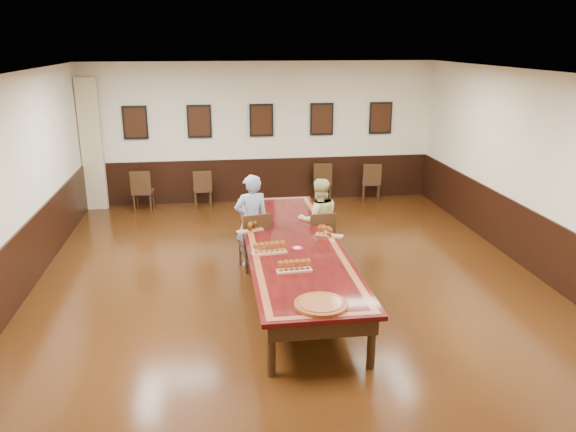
{
  "coord_description": "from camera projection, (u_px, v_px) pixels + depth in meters",
  "views": [
    {
      "loc": [
        -1.15,
        -7.84,
        3.66
      ],
      "look_at": [
        0.0,
        0.5,
        1.0
      ],
      "focal_mm": 35.0,
      "sensor_mm": 36.0,
      "label": 1
    }
  ],
  "objects": [
    {
      "name": "spare_chair_c",
      "position": [
        323.0,
        181.0,
        13.27
      ],
      "size": [
        0.53,
        0.56,
        0.91
      ],
      "primitive_type": null,
      "rotation": [
        0.0,
        0.0,
        2.89
      ],
      "color": "black",
      "rests_on": "floor"
    },
    {
      "name": "conference_table",
      "position": [
        293.0,
        250.0,
        8.47
      ],
      "size": [
        1.4,
        5.0,
        0.76
      ],
      "color": "black",
      "rests_on": "floor"
    },
    {
      "name": "spare_chair_a",
      "position": [
        143.0,
        190.0,
        12.41
      ],
      "size": [
        0.47,
        0.51,
        0.93
      ],
      "primitive_type": null,
      "rotation": [
        0.0,
        0.0,
        3.07
      ],
      "color": "black",
      "rests_on": "floor"
    },
    {
      "name": "person_woman",
      "position": [
        319.0,
        220.0,
        9.51
      ],
      "size": [
        0.75,
        0.6,
        1.45
      ],
      "primitive_type": "imported",
      "rotation": [
        0.0,
        0.0,
        3.2
      ],
      "color": "#D3D284",
      "rests_on": "floor"
    },
    {
      "name": "wall_right",
      "position": [
        548.0,
        178.0,
        8.7
      ],
      "size": [
        0.02,
        10.0,
        3.2
      ],
      "primitive_type": "cube",
      "color": "beige",
      "rests_on": "floor"
    },
    {
      "name": "wall_back",
      "position": [
        261.0,
        133.0,
        12.91
      ],
      "size": [
        8.0,
        0.02,
        3.2
      ],
      "primitive_type": "cube",
      "color": "beige",
      "rests_on": "floor"
    },
    {
      "name": "wall_front",
      "position": [
        410.0,
        390.0,
        3.44
      ],
      "size": [
        8.0,
        0.02,
        3.2
      ],
      "primitive_type": "cube",
      "color": "beige",
      "rests_on": "floor"
    },
    {
      "name": "flight_c",
      "position": [
        269.0,
        248.0,
        7.93
      ],
      "size": [
        0.51,
        0.22,
        0.18
      ],
      "color": "#A26944",
      "rests_on": "conference_table"
    },
    {
      "name": "person_man",
      "position": [
        252.0,
        221.0,
        9.27
      ],
      "size": [
        0.64,
        0.49,
        1.58
      ],
      "primitive_type": "imported",
      "rotation": [
        0.0,
        0.0,
        3.34
      ],
      "color": "teal",
      "rests_on": "floor"
    },
    {
      "name": "spare_chair_b",
      "position": [
        202.0,
        188.0,
        12.71
      ],
      "size": [
        0.45,
        0.48,
        0.87
      ],
      "primitive_type": null,
      "rotation": [
        0.0,
        0.0,
        3.24
      ],
      "color": "black",
      "rests_on": "floor"
    },
    {
      "name": "flight_d",
      "position": [
        294.0,
        266.0,
        7.32
      ],
      "size": [
        0.47,
        0.17,
        0.17
      ],
      "color": "#A26944",
      "rests_on": "conference_table"
    },
    {
      "name": "red_plate_grp",
      "position": [
        297.0,
        248.0,
        8.14
      ],
      "size": [
        0.18,
        0.18,
        0.02
      ],
      "color": "#B20B1F",
      "rests_on": "conference_table"
    },
    {
      "name": "wainscoting",
      "position": [
        292.0,
        257.0,
        8.51
      ],
      "size": [
        8.0,
        10.0,
        1.0
      ],
      "color": "black",
      "rests_on": "floor"
    },
    {
      "name": "floor",
      "position": [
        292.0,
        288.0,
        8.66
      ],
      "size": [
        8.0,
        10.0,
        0.02
      ],
      "primitive_type": "cube",
      "color": "black",
      "rests_on": "ground"
    },
    {
      "name": "spare_chair_d",
      "position": [
        371.0,
        181.0,
        13.25
      ],
      "size": [
        0.5,
        0.53,
        0.9
      ],
      "primitive_type": null,
      "rotation": [
        0.0,
        0.0,
        2.96
      ],
      "color": "black",
      "rests_on": "floor"
    },
    {
      "name": "flight_a",
      "position": [
        251.0,
        227.0,
        8.87
      ],
      "size": [
        0.44,
        0.27,
        0.16
      ],
      "color": "#A26944",
      "rests_on": "conference_table"
    },
    {
      "name": "curtain",
      "position": [
        92.0,
        145.0,
        12.29
      ],
      "size": [
        0.45,
        0.18,
        2.9
      ],
      "primitive_type": "cube",
      "color": "tan",
      "rests_on": "floor"
    },
    {
      "name": "ceiling",
      "position": [
        293.0,
        73.0,
        7.69
      ],
      "size": [
        8.0,
        10.0,
        0.02
      ],
      "primitive_type": "cube",
      "color": "white",
      "rests_on": "floor"
    },
    {
      "name": "flight_b",
      "position": [
        328.0,
        232.0,
        8.64
      ],
      "size": [
        0.44,
        0.31,
        0.16
      ],
      "color": "#A26944",
      "rests_on": "conference_table"
    },
    {
      "name": "carved_platter",
      "position": [
        321.0,
        304.0,
        6.39
      ],
      "size": [
        0.65,
        0.65,
        0.05
      ],
      "color": "#5B2812",
      "rests_on": "conference_table"
    },
    {
      "name": "wall_left",
      "position": [
        2.0,
        197.0,
        7.65
      ],
      "size": [
        0.02,
        10.0,
        3.2
      ],
      "primitive_type": "cube",
      "color": "beige",
      "rests_on": "floor"
    },
    {
      "name": "chair_man",
      "position": [
        254.0,
        240.0,
        9.26
      ],
      "size": [
        0.55,
        0.59,
        0.99
      ],
      "primitive_type": null,
      "rotation": [
        0.0,
        0.0,
        3.34
      ],
      "color": "black",
      "rests_on": "floor"
    },
    {
      "name": "pink_phone",
      "position": [
        332.0,
        240.0,
        8.47
      ],
      "size": [
        0.09,
        0.15,
        0.01
      ],
      "primitive_type": "cube",
      "rotation": [
        0.0,
        0.0,
        -0.1
      ],
      "color": "#D84866",
      "rests_on": "conference_table"
    },
    {
      "name": "posters",
      "position": [
        261.0,
        120.0,
        12.75
      ],
      "size": [
        6.14,
        0.04,
        0.74
      ],
      "color": "black",
      "rests_on": "wall_back"
    },
    {
      "name": "chair_woman",
      "position": [
        320.0,
        237.0,
        9.5
      ],
      "size": [
        0.46,
        0.5,
        0.93
      ],
      "primitive_type": null,
      "rotation": [
        0.0,
        0.0,
        3.2
      ],
      "color": "black",
      "rests_on": "floor"
    }
  ]
}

